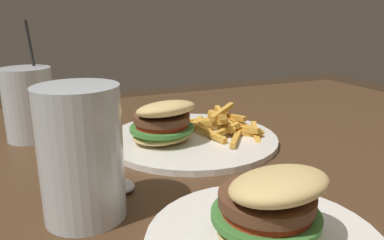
{
  "coord_description": "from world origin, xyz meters",
  "views": [
    {
      "loc": [
        0.23,
        0.39,
        0.93
      ],
      "look_at": [
        -0.02,
        -0.19,
        0.75
      ],
      "focal_mm": 35.0,
      "sensor_mm": 36.0,
      "label": 1
    }
  ],
  "objects_px": {
    "meal_plate_near": "(184,131)",
    "beer_glass": "(81,156)",
    "juice_glass": "(29,107)",
    "spoon": "(116,184)",
    "meal_plate_far": "(267,223)"
  },
  "relations": [
    {
      "from": "meal_plate_near",
      "to": "beer_glass",
      "type": "xyz_separation_m",
      "value": [
        0.19,
        0.18,
        0.05
      ]
    },
    {
      "from": "meal_plate_near",
      "to": "juice_glass",
      "type": "relative_size",
      "value": 1.44
    },
    {
      "from": "juice_glass",
      "to": "spoon",
      "type": "relative_size",
      "value": 1.45
    },
    {
      "from": "meal_plate_near",
      "to": "spoon",
      "type": "bearing_deg",
      "value": 40.18
    },
    {
      "from": "beer_glass",
      "to": "juice_glass",
      "type": "bearing_deg",
      "value": -80.9
    },
    {
      "from": "meal_plate_near",
      "to": "beer_glass",
      "type": "bearing_deg",
      "value": 43.02
    },
    {
      "from": "meal_plate_near",
      "to": "spoon",
      "type": "relative_size",
      "value": 2.09
    },
    {
      "from": "beer_glass",
      "to": "meal_plate_far",
      "type": "bearing_deg",
      "value": 139.22
    },
    {
      "from": "spoon",
      "to": "meal_plate_far",
      "type": "bearing_deg",
      "value": 9.22
    },
    {
      "from": "juice_glass",
      "to": "beer_glass",
      "type": "bearing_deg",
      "value": 99.1
    },
    {
      "from": "beer_glass",
      "to": "meal_plate_far",
      "type": "distance_m",
      "value": 0.21
    },
    {
      "from": "spoon",
      "to": "juice_glass",
      "type": "bearing_deg",
      "value": 179.69
    },
    {
      "from": "meal_plate_near",
      "to": "juice_glass",
      "type": "xyz_separation_m",
      "value": [
        0.24,
        -0.13,
        0.04
      ]
    },
    {
      "from": "spoon",
      "to": "meal_plate_far",
      "type": "height_order",
      "value": "meal_plate_far"
    },
    {
      "from": "meal_plate_near",
      "to": "juice_glass",
      "type": "bearing_deg",
      "value": -28.82
    }
  ]
}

